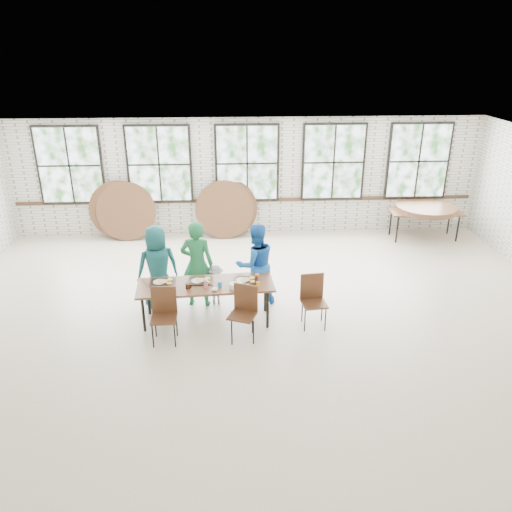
# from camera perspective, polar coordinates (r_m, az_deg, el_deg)

# --- Properties ---
(room) EXTENTS (12.00, 12.00, 12.00)m
(room) POSITION_cam_1_polar(r_m,az_deg,el_deg) (12.79, -1.02, 10.35)
(room) COLOR beige
(room) RESTS_ON ground
(dining_table) EXTENTS (2.45, 0.96, 0.74)m
(dining_table) POSITION_cam_1_polar(r_m,az_deg,el_deg) (8.89, -5.76, -3.51)
(dining_table) COLOR brown
(dining_table) RESTS_ON ground
(chair_near_left) EXTENTS (0.42, 0.41, 0.95)m
(chair_near_left) POSITION_cam_1_polar(r_m,az_deg,el_deg) (8.51, -10.46, -6.08)
(chair_near_left) COLOR #4D2C19
(chair_near_left) RESTS_ON ground
(chair_near_right) EXTENTS (0.54, 0.53, 0.95)m
(chair_near_right) POSITION_cam_1_polar(r_m,az_deg,el_deg) (8.45, -1.37, -5.90)
(chair_near_right) COLOR #4D2C19
(chair_near_right) RESTS_ON ground
(chair_spare) EXTENTS (0.46, 0.45, 0.95)m
(chair_spare) POSITION_cam_1_polar(r_m,az_deg,el_deg) (8.88, 6.52, -4.54)
(chair_spare) COLOR #4D2C19
(chair_spare) RESTS_ON ground
(adult_teal) EXTENTS (0.91, 0.75, 1.61)m
(adult_teal) POSITION_cam_1_polar(r_m,az_deg,el_deg) (9.51, -11.16, -1.23)
(adult_teal) COLOR #1B5467
(adult_teal) RESTS_ON ground
(adult_green) EXTENTS (0.66, 0.48, 1.69)m
(adult_green) POSITION_cam_1_polar(r_m,az_deg,el_deg) (9.42, -6.75, -0.91)
(adult_green) COLOR #1D6F3E
(adult_green) RESTS_ON ground
(toddler) EXTENTS (0.55, 0.35, 0.81)m
(toddler) POSITION_cam_1_polar(r_m,az_deg,el_deg) (9.59, -4.60, -3.28)
(toddler) COLOR #152444
(toddler) RESTS_ON ground
(adult_blue) EXTENTS (0.93, 0.81, 1.62)m
(adult_blue) POSITION_cam_1_polar(r_m,az_deg,el_deg) (9.43, -0.05, -0.97)
(adult_blue) COLOR blue
(adult_blue) RESTS_ON ground
(storage_table) EXTENTS (1.83, 0.82, 0.74)m
(storage_table) POSITION_cam_1_polar(r_m,az_deg,el_deg) (13.44, 18.78, 4.69)
(storage_table) COLOR brown
(storage_table) RESTS_ON ground
(tabletop_clutter) EXTENTS (1.93, 0.58, 0.11)m
(tabletop_clutter) POSITION_cam_1_polar(r_m,az_deg,el_deg) (8.82, -4.93, -3.14)
(tabletop_clutter) COLOR black
(tabletop_clutter) RESTS_ON dining_table
(round_tops_stacked) EXTENTS (1.50, 1.50, 0.13)m
(round_tops_stacked) POSITION_cam_1_polar(r_m,az_deg,el_deg) (13.41, 18.85, 5.18)
(round_tops_stacked) COLOR brown
(round_tops_stacked) RESTS_ON storage_table
(round_tops_leaning) EXTENTS (4.29, 0.46, 1.50)m
(round_tops_leaning) POSITION_cam_1_polar(r_m,az_deg,el_deg) (12.96, -9.27, 5.20)
(round_tops_leaning) COLOR brown
(round_tops_leaning) RESTS_ON ground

